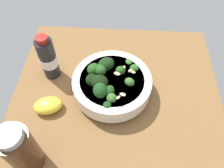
% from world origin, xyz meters
% --- Properties ---
extents(ground_plane, '(0.62, 0.62, 0.04)m').
position_xyz_m(ground_plane, '(0.00, 0.00, -0.02)').
color(ground_plane, brown).
extents(bowl_of_broccoli, '(0.23, 0.23, 0.10)m').
position_xyz_m(bowl_of_broccoli, '(0.02, 0.02, 0.04)').
color(bowl_of_broccoli, silver).
rests_on(bowl_of_broccoli, ground_plane).
extents(lemon_wedge, '(0.08, 0.09, 0.04)m').
position_xyz_m(lemon_wedge, '(-0.05, 0.19, 0.02)').
color(lemon_wedge, yellow).
rests_on(lemon_wedge, ground_plane).
extents(bottle_tall, '(0.07, 0.07, 0.16)m').
position_xyz_m(bottle_tall, '(-0.20, 0.20, 0.08)').
color(bottle_tall, '#472814').
rests_on(bottle_tall, ground_plane).
extents(bottle_short, '(0.05, 0.05, 0.15)m').
position_xyz_m(bottle_short, '(0.08, 0.21, 0.07)').
color(bottle_short, black).
rests_on(bottle_short, ground_plane).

